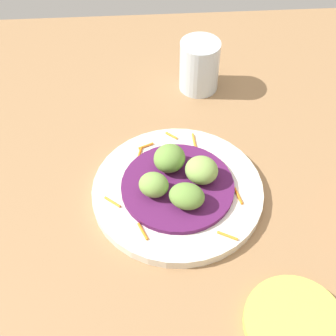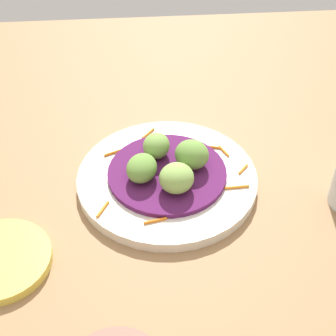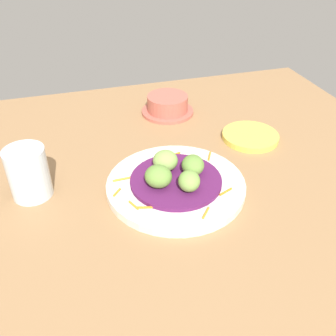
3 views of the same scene
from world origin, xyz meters
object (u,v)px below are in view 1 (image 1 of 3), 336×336
(guac_scoop_back, at_px, (187,196))
(side_plate_small, at_px, (295,323))
(guac_scoop_right, at_px, (154,183))
(main_plate, at_px, (178,191))
(water_glass, at_px, (199,66))
(guac_scoop_left, at_px, (202,170))
(guac_scoop_center, at_px, (169,158))

(guac_scoop_back, relative_size, side_plate_small, 0.41)
(guac_scoop_right, bearing_deg, main_plate, 15.35)
(water_glass, bearing_deg, main_plate, -103.05)
(main_plate, height_order, guac_scoop_left, guac_scoop_left)
(guac_scoop_right, xyz_separation_m, water_glass, (0.10, 0.28, 0.01))
(guac_scoop_left, bearing_deg, main_plate, -164.65)
(guac_scoop_center, relative_size, guac_scoop_right, 1.13)
(guac_scoop_right, xyz_separation_m, side_plate_small, (0.17, -0.22, -0.04))
(guac_scoop_left, height_order, guac_scoop_right, guac_scoop_left)
(guac_scoop_right, relative_size, guac_scoop_back, 0.85)
(main_plate, distance_m, side_plate_small, 0.26)
(guac_scoop_center, height_order, guac_scoop_back, guac_scoop_center)
(guac_scoop_center, relative_size, water_glass, 0.52)
(guac_scoop_center, xyz_separation_m, guac_scoop_back, (0.02, -0.07, -0.00))
(guac_scoop_left, distance_m, side_plate_small, 0.26)
(guac_scoop_back, bearing_deg, main_plate, 105.35)
(main_plate, distance_m, guac_scoop_left, 0.05)
(guac_scoop_back, bearing_deg, water_glass, 80.39)
(guac_scoop_right, bearing_deg, guac_scoop_left, 15.35)
(guac_scoop_center, xyz_separation_m, side_plate_small, (0.14, -0.26, -0.04))
(side_plate_small, distance_m, water_glass, 0.50)
(main_plate, bearing_deg, guac_scoop_right, -164.65)
(guac_scoop_right, bearing_deg, water_glass, 70.28)
(guac_scoop_back, bearing_deg, guac_scoop_right, 150.35)
(main_plate, height_order, guac_scoop_center, guac_scoop_center)
(guac_scoop_right, distance_m, guac_scoop_back, 0.06)
(guac_scoop_right, height_order, side_plate_small, guac_scoop_right)
(guac_scoop_right, relative_size, water_glass, 0.46)
(main_plate, bearing_deg, side_plate_small, -59.47)
(guac_scoop_left, xyz_separation_m, water_glass, (0.02, 0.26, 0.01))
(side_plate_small, bearing_deg, guac_scoop_right, 128.38)
(guac_scoop_center, bearing_deg, side_plate_small, -61.41)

